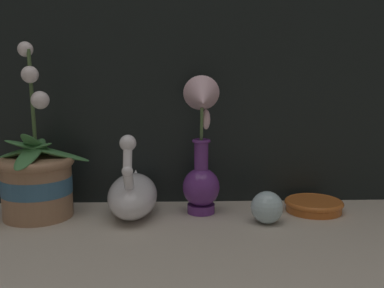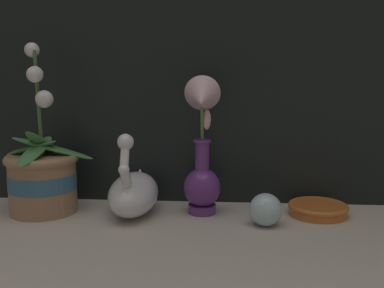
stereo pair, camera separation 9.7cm
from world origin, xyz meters
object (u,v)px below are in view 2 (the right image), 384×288
Objects in this scene: swan_figurine at (134,192)px; glass_sphere at (266,210)px; blue_vase at (202,154)px; orchid_potted_plant at (43,175)px; amber_dish at (318,208)px.

swan_figurine reaches higher than glass_sphere.
swan_figurine is 0.69× the size of blue_vase.
orchid_potted_plant is 0.21m from swan_figurine.
orchid_potted_plant reaches higher than blue_vase.
swan_figurine is at bearing 0.02° from orchid_potted_plant.
amber_dish is at bearing 2.86° from blue_vase.
orchid_potted_plant reaches higher than swan_figurine.
glass_sphere is 0.15m from amber_dish.
blue_vase is 0.18m from glass_sphere.
blue_vase is at bearing 1.71° from swan_figurine.
glass_sphere is at bearing -148.14° from amber_dish.
blue_vase is 4.50× the size of glass_sphere.
orchid_potted_plant is at bearing -179.98° from swan_figurine.
orchid_potted_plant is 0.50m from glass_sphere.
amber_dish is at bearing 1.62° from orchid_potted_plant.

